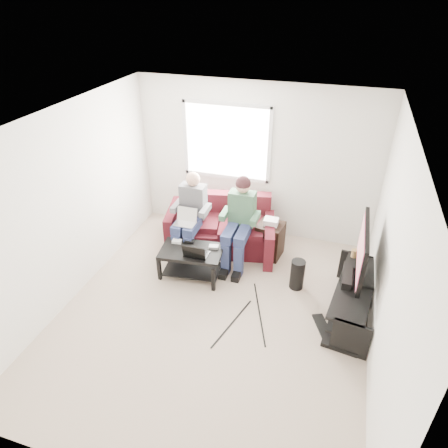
# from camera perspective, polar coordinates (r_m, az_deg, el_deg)

# --- Properties ---
(floor) EXTENTS (4.50, 4.50, 0.00)m
(floor) POSITION_cam_1_polar(r_m,az_deg,el_deg) (5.54, -1.60, -12.63)
(floor) COLOR tan
(floor) RESTS_ON ground
(ceiling) EXTENTS (4.50, 4.50, 0.00)m
(ceiling) POSITION_cam_1_polar(r_m,az_deg,el_deg) (4.18, -2.13, 13.93)
(ceiling) COLOR white
(ceiling) RESTS_ON wall_back
(wall_back) EXTENTS (4.50, 0.00, 4.50)m
(wall_back) POSITION_cam_1_polar(r_m,az_deg,el_deg) (6.66, 4.56, 8.79)
(wall_back) COLOR silver
(wall_back) RESTS_ON floor
(wall_front) EXTENTS (4.50, 0.00, 4.50)m
(wall_front) POSITION_cam_1_polar(r_m,az_deg,el_deg) (3.25, -15.88, -22.12)
(wall_front) COLOR silver
(wall_front) RESTS_ON floor
(wall_left) EXTENTS (0.00, 4.50, 4.50)m
(wall_left) POSITION_cam_1_polar(r_m,az_deg,el_deg) (5.63, -21.45, 2.13)
(wall_left) COLOR silver
(wall_left) RESTS_ON floor
(wall_right) EXTENTS (0.00, 4.50, 4.50)m
(wall_right) POSITION_cam_1_polar(r_m,az_deg,el_deg) (4.59, 22.62, -5.21)
(wall_right) COLOR silver
(wall_right) RESTS_ON floor
(window) EXTENTS (1.48, 0.04, 1.28)m
(window) POSITION_cam_1_polar(r_m,az_deg,el_deg) (6.65, 0.35, 11.64)
(window) COLOR white
(window) RESTS_ON wall_back
(sofa) EXTENTS (1.99, 1.15, 0.85)m
(sofa) POSITION_cam_1_polar(r_m,az_deg,el_deg) (6.64, -0.48, -0.76)
(sofa) COLOR #4E1321
(sofa) RESTS_ON floor
(person_left) EXTENTS (0.40, 0.71, 1.35)m
(person_left) POSITION_cam_1_polar(r_m,az_deg,el_deg) (6.29, -4.86, 1.64)
(person_left) COLOR navy
(person_left) RESTS_ON sofa
(person_right) EXTENTS (0.40, 0.71, 1.40)m
(person_right) POSITION_cam_1_polar(r_m,az_deg,el_deg) (6.05, 2.24, 1.10)
(person_right) COLOR navy
(person_right) RESTS_ON sofa
(laptop_silver) EXTENTS (0.38, 0.33, 0.24)m
(laptop_silver) POSITION_cam_1_polar(r_m,az_deg,el_deg) (6.13, -5.58, 0.53)
(laptop_silver) COLOR silver
(laptop_silver) RESTS_ON person_left
(coffee_table) EXTENTS (0.97, 0.66, 0.46)m
(coffee_table) POSITION_cam_1_polar(r_m,az_deg,el_deg) (5.99, -4.65, -4.66)
(coffee_table) COLOR black
(coffee_table) RESTS_ON floor
(laptop_black) EXTENTS (0.38, 0.30, 0.24)m
(laptop_black) POSITION_cam_1_polar(r_m,az_deg,el_deg) (5.75, -3.93, -3.39)
(laptop_black) COLOR black
(laptop_black) RESTS_ON coffee_table
(controller_a) EXTENTS (0.15, 0.11, 0.04)m
(controller_a) POSITION_cam_1_polar(r_m,az_deg,el_deg) (6.09, -6.75, -2.48)
(controller_a) COLOR silver
(controller_a) RESTS_ON coffee_table
(controller_b) EXTENTS (0.15, 0.11, 0.04)m
(controller_b) POSITION_cam_1_polar(r_m,az_deg,el_deg) (6.08, -4.96, -2.47)
(controller_b) COLOR black
(controller_b) RESTS_ON coffee_table
(controller_c) EXTENTS (0.16, 0.12, 0.04)m
(controller_c) POSITION_cam_1_polar(r_m,az_deg,el_deg) (5.93, -1.48, -3.28)
(controller_c) COLOR gray
(controller_c) RESTS_ON coffee_table
(tv_stand) EXTENTS (0.65, 1.54, 0.49)m
(tv_stand) POSITION_cam_1_polar(r_m,az_deg,el_deg) (5.66, 17.85, -10.40)
(tv_stand) COLOR black
(tv_stand) RESTS_ON floor
(tv) EXTENTS (0.12, 1.10, 0.81)m
(tv) POSITION_cam_1_polar(r_m,az_deg,el_deg) (5.30, 19.13, -3.75)
(tv) COLOR black
(tv) RESTS_ON tv_stand
(soundbar) EXTENTS (0.12, 0.50, 0.10)m
(soundbar) POSITION_cam_1_polar(r_m,az_deg,el_deg) (5.53, 17.19, -7.04)
(soundbar) COLOR black
(soundbar) RESTS_ON tv_stand
(drink_cup) EXTENTS (0.08, 0.08, 0.12)m
(drink_cup) POSITION_cam_1_polar(r_m,az_deg,el_deg) (5.96, 18.11, -4.00)
(drink_cup) COLOR #A07844
(drink_cup) RESTS_ON tv_stand
(console_white) EXTENTS (0.30, 0.22, 0.06)m
(console_white) POSITION_cam_1_polar(r_m,az_deg,el_deg) (5.31, 17.82, -12.62)
(console_white) COLOR silver
(console_white) RESTS_ON tv_stand
(console_grey) EXTENTS (0.34, 0.26, 0.08)m
(console_grey) POSITION_cam_1_polar(r_m,az_deg,el_deg) (5.84, 18.08, -7.90)
(console_grey) COLOR gray
(console_grey) RESTS_ON tv_stand
(console_black) EXTENTS (0.38, 0.30, 0.07)m
(console_black) POSITION_cam_1_polar(r_m,az_deg,el_deg) (5.57, 17.96, -10.15)
(console_black) COLOR black
(console_black) RESTS_ON tv_stand
(subwoofer) EXTENTS (0.20, 0.20, 0.46)m
(subwoofer) POSITION_cam_1_polar(r_m,az_deg,el_deg) (5.90, 10.42, -7.09)
(subwoofer) COLOR black
(subwoofer) RESTS_ON floor
(keyboard_floor) EXTENTS (0.31, 0.45, 0.02)m
(keyboard_floor) POSITION_cam_1_polar(r_m,az_deg,el_deg) (5.51, 13.87, -13.98)
(keyboard_floor) COLOR black
(keyboard_floor) RESTS_ON floor
(end_table) EXTENTS (0.39, 0.39, 0.68)m
(end_table) POSITION_cam_1_polar(r_m,az_deg,el_deg) (6.45, 6.57, -2.16)
(end_table) COLOR black
(end_table) RESTS_ON floor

